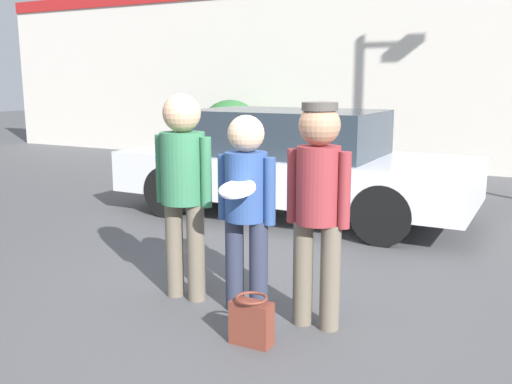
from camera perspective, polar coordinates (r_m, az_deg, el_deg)
ground_plane at (r=4.87m, az=0.18°, el=-11.16°), size 56.00×56.00×0.00m
storefront_building at (r=12.25m, az=18.25°, el=11.51°), size 24.00×0.22×4.05m
person_left at (r=4.78m, az=-7.29°, el=1.43°), size 0.54×0.37×1.74m
person_middle_with_frisbee at (r=4.47m, az=-1.00°, el=-0.71°), size 0.50×0.55×1.59m
person_right at (r=4.19m, az=6.21°, el=-0.38°), size 0.49×0.32×1.69m
parked_car_near at (r=7.82m, az=3.57°, el=2.95°), size 4.78×1.91×1.46m
shrub at (r=12.97m, az=-2.58°, el=6.05°), size 1.43×1.43×1.43m
handbag at (r=4.13m, az=-0.46°, el=-12.80°), size 0.30×0.23×0.35m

